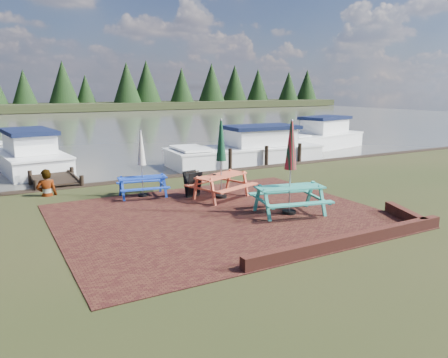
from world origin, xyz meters
name	(u,v)px	position (x,y,z in m)	size (l,w,h in m)	color
ground	(240,226)	(0.00, 0.00, 0.00)	(120.00, 120.00, 0.00)	black
paving	(222,216)	(0.00, 1.00, 0.01)	(9.00, 7.50, 0.02)	#341210
brick_wall	(366,233)	(2.15, -2.42, 0.15)	(6.21, 1.79, 0.30)	#4C1E16
water	(48,125)	(0.00, 37.00, 0.00)	(120.00, 60.00, 0.02)	#4E4C43
far_treeline	(20,90)	(0.00, 66.00, 3.28)	(120.00, 10.00, 8.10)	black
picnic_table_teal	(290,182)	(1.83, 0.24, 0.95)	(2.29, 2.13, 2.72)	teal
picnic_table_red	(221,171)	(0.99, 2.85, 0.91)	(2.32, 2.19, 2.60)	#DD5A38
picnic_table_blue	(142,174)	(-1.23, 4.30, 0.78)	(1.81, 1.67, 2.23)	#173BB0
chalkboard	(193,184)	(0.23, 3.46, 0.45)	(0.57, 0.61, 0.87)	black
jetty	(44,167)	(-3.50, 11.28, 0.11)	(1.76, 9.08, 1.00)	black
boat_jetty	(27,156)	(-4.03, 12.85, 0.44)	(3.29, 7.58, 2.13)	white
boat_near	(248,152)	(5.88, 8.99, 0.43)	(7.96, 3.13, 2.12)	white
boat_far	(318,138)	(12.91, 11.75, 0.46)	(7.43, 4.13, 2.20)	white
person	(45,169)	(-4.06, 5.97, 0.92)	(0.67, 0.44, 1.84)	gray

